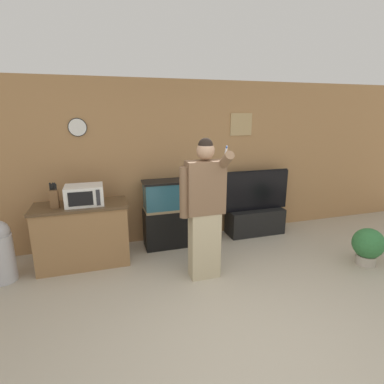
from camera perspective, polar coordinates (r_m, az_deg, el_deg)
name	(u,v)px	position (r m, az deg, el deg)	size (l,w,h in m)	color
ground_plane	(259,349)	(3.16, 12.73, -27.17)	(18.00, 18.00, 0.00)	#B2A893
wall_back_paneled	(180,162)	(4.97, -2.21, 5.71)	(10.00, 0.08, 2.60)	#A87A4C
counter_island	(83,235)	(4.49, -20.04, -7.64)	(1.25, 0.57, 0.88)	olive
microwave	(84,195)	(4.30, -19.81, -0.55)	(0.49, 0.37, 0.27)	white
knife_block	(54,198)	(4.31, -24.76, -1.05)	(0.10, 0.12, 0.34)	brown
aquarium_on_stand	(175,213)	(4.80, -3.21, -4.01)	(1.00, 0.39, 1.08)	black
tv_on_stand	(255,215)	(5.43, 11.94, -4.31)	(1.21, 0.40, 1.14)	black
person_standing	(204,208)	(3.74, 2.33, -3.10)	(0.57, 0.43, 1.81)	#BCAD89
potted_plant	(368,245)	(4.94, 30.51, -8.71)	(0.42, 0.42, 0.53)	#B2A899
trash_bin	(0,251)	(4.53, -32.74, -9.38)	(0.31, 0.31, 0.81)	#B7B7BC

